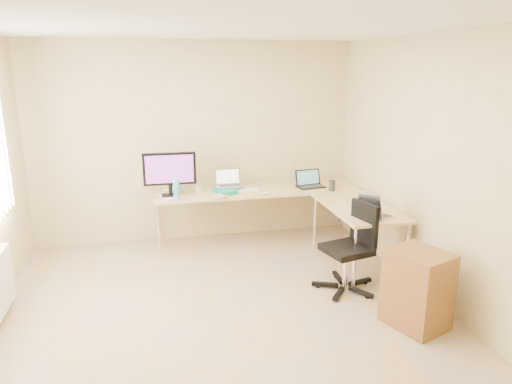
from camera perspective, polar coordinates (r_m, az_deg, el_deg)
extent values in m
plane|color=tan|center=(4.63, -3.69, -14.79)|extent=(4.50, 4.50, 0.00)
plane|color=white|center=(4.02, -4.35, 19.29)|extent=(4.50, 4.50, 0.00)
plane|color=tan|center=(6.32, -7.26, 5.87)|extent=(4.50, 0.00, 4.50)
plane|color=tan|center=(2.08, 6.23, -13.89)|extent=(4.50, 0.00, 4.50)
plane|color=tan|center=(4.91, 21.00, 2.30)|extent=(0.00, 4.50, 4.50)
cube|color=tan|center=(6.27, 0.01, -2.88)|extent=(2.65, 0.70, 0.73)
cube|color=tan|center=(5.68, 12.00, -5.17)|extent=(0.70, 1.30, 0.73)
cube|color=black|center=(5.88, -10.29, 2.10)|extent=(0.64, 0.21, 0.55)
cube|color=#147560|center=(6.00, -3.69, 0.12)|extent=(0.31, 0.35, 0.05)
cube|color=#A1A0A8|center=(6.10, -3.27, 1.65)|extent=(0.34, 0.27, 0.22)
cube|color=black|center=(6.29, 6.58, 1.58)|extent=(0.39, 0.31, 0.22)
cube|color=white|center=(6.08, -1.88, 0.22)|extent=(0.46, 0.17, 0.02)
ellipsoid|color=silver|center=(5.90, 1.22, -0.15)|extent=(0.12, 0.09, 0.04)
imported|color=silver|center=(6.05, -6.95, 0.37)|extent=(0.11, 0.11, 0.09)
cylinder|color=#AAADCE|center=(5.79, -4.08, -0.52)|extent=(0.14, 0.14, 0.03)
cylinder|color=#4695D3|center=(5.71, -9.52, 0.23)|extent=(0.07, 0.07, 0.25)
cube|color=white|center=(5.94, -10.44, -0.46)|extent=(0.33, 0.40, 0.01)
cube|color=white|center=(6.19, -9.38, 0.53)|extent=(0.20, 0.15, 0.07)
cylinder|color=white|center=(6.18, -10.64, 1.60)|extent=(0.32, 0.32, 0.31)
cylinder|color=black|center=(6.15, 9.09, 0.75)|extent=(0.10, 0.10, 0.13)
cube|color=silver|center=(5.19, 14.32, -1.56)|extent=(0.46, 0.42, 0.25)
cube|color=black|center=(5.02, 10.81, -6.23)|extent=(0.68, 0.68, 0.93)
cube|color=brown|center=(4.57, 18.76, -10.92)|extent=(0.56, 0.62, 0.71)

